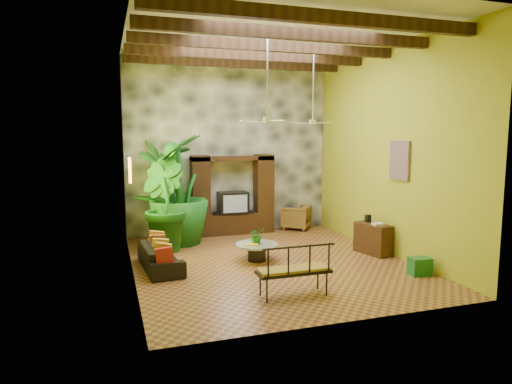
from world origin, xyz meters
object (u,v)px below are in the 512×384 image
object	(u,v)px
tall_plant_c	(178,189)
coffee_table	(257,250)
ceiling_fan_back	(313,114)
wicker_armchair	(296,217)
ceiling_fan_front	(267,110)
tall_plant_b	(162,205)
entertainment_center	(233,201)
sofa	(160,257)
tall_plant_a	(161,190)
green_bin	(420,266)
iron_bench	(295,268)
side_console	(373,239)

from	to	relation	value
tall_plant_c	coffee_table	bearing A→B (deg)	-56.96
ceiling_fan_back	wicker_armchair	distance (m)	3.63
ceiling_fan_front	coffee_table	bearing A→B (deg)	93.57
tall_plant_b	coffee_table	bearing A→B (deg)	-40.52
entertainment_center	sofa	size ratio (longest dim) A/B	1.32
tall_plant_a	green_bin	distance (m)	6.90
tall_plant_b	green_bin	world-z (taller)	tall_plant_b
tall_plant_a	coffee_table	bearing A→B (deg)	-57.50
tall_plant_c	entertainment_center	bearing A→B (deg)	23.01
iron_bench	green_bin	distance (m)	3.01
tall_plant_b	iron_bench	world-z (taller)	tall_plant_b
sofa	iron_bench	size ratio (longest dim) A/B	1.34
tall_plant_b	tall_plant_c	distance (m)	0.81
ceiling_fan_front	tall_plant_b	world-z (taller)	ceiling_fan_front
ceiling_fan_back	tall_plant_c	bearing A→B (deg)	159.65
entertainment_center	ceiling_fan_front	distance (m)	4.30
wicker_armchair	tall_plant_b	distance (m)	4.44
ceiling_fan_back	side_console	size ratio (longest dim) A/B	2.01
ceiling_fan_back	green_bin	size ratio (longest dim) A/B	4.44
ceiling_fan_front	wicker_armchair	distance (m)	5.16
ceiling_fan_front	tall_plant_c	xyz separation A→B (m)	(-1.49, 2.82, -1.95)
entertainment_center	wicker_armchair	xyz separation A→B (m)	(2.00, 0.01, -0.60)
ceiling_fan_back	tall_plant_b	xyz separation A→B (m)	(-3.76, 0.63, -2.25)
tall_plant_c	iron_bench	size ratio (longest dim) A/B	2.15
tall_plant_a	green_bin	size ratio (longest dim) A/B	6.55
tall_plant_b	tall_plant_c	size ratio (longest dim) A/B	0.79
tall_plant_b	iron_bench	bearing A→B (deg)	-65.65
iron_bench	green_bin	xyz separation A→B (m)	(2.97, 0.39, -0.36)
coffee_table	ceiling_fan_front	bearing A→B (deg)	-86.43
ceiling_fan_back	ceiling_fan_front	bearing A→B (deg)	-138.37
wicker_armchair	tall_plant_b	size ratio (longest dim) A/B	0.35
side_console	ceiling_fan_back	bearing A→B (deg)	115.66
ceiling_fan_front	wicker_armchair	xyz separation A→B (m)	(2.20, 3.55, -3.04)
entertainment_center	iron_bench	xyz separation A→B (m)	(-0.32, -5.38, -0.42)
tall_plant_a	coffee_table	distance (m)	3.56
entertainment_center	side_console	world-z (taller)	entertainment_center
sofa	ceiling_fan_front	bearing A→B (deg)	-110.20
sofa	tall_plant_b	distance (m)	1.85
ceiling_fan_back	green_bin	xyz separation A→B (m)	(1.05, -3.06, -3.22)
ceiling_fan_back	tall_plant_c	world-z (taller)	ceiling_fan_back
iron_bench	ceiling_fan_back	bearing A→B (deg)	60.95
tall_plant_b	tall_plant_c	world-z (taller)	tall_plant_c
tall_plant_b	green_bin	bearing A→B (deg)	-37.50
tall_plant_c	wicker_armchair	bearing A→B (deg)	11.14
coffee_table	wicker_armchair	bearing A→B (deg)	52.87
coffee_table	green_bin	distance (m)	3.54
tall_plant_a	tall_plant_b	size ratio (longest dim) A/B	1.19
wicker_armchair	green_bin	size ratio (longest dim) A/B	1.92
sofa	tall_plant_b	size ratio (longest dim) A/B	0.79
entertainment_center	iron_bench	world-z (taller)	entertainment_center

